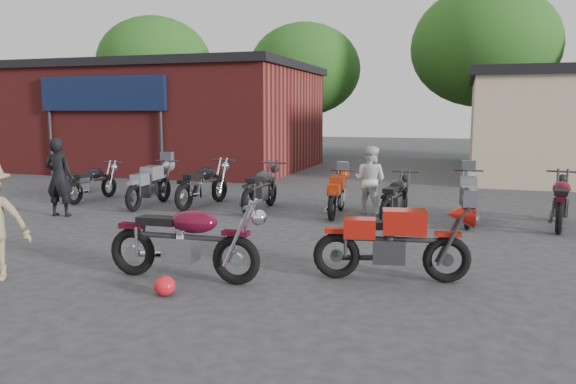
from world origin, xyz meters
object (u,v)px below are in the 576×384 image
(row_bike_0, at_px, (93,180))
(row_bike_2, at_px, (203,182))
(person_dark, at_px, (59,177))
(row_bike_6, at_px, (468,196))
(person_light, at_px, (370,180))
(helmet, at_px, (165,286))
(sportbike, at_px, (395,238))
(row_bike_3, at_px, (261,186))
(vintage_motorcycle, at_px, (186,236))
(row_bike_4, at_px, (337,192))
(row_bike_1, at_px, (150,183))
(row_bike_7, at_px, (561,198))
(row_bike_5, at_px, (395,196))

(row_bike_0, relative_size, row_bike_2, 0.88)
(person_dark, xyz_separation_m, row_bike_6, (8.87, 1.98, -0.31))
(row_bike_0, bearing_deg, person_light, -84.74)
(person_dark, bearing_deg, helmet, 133.46)
(sportbike, bearing_deg, helmet, -160.33)
(sportbike, xyz_separation_m, row_bike_3, (-3.76, 4.79, -0.01))
(vintage_motorcycle, bearing_deg, helmet, -87.28)
(vintage_motorcycle, height_order, row_bike_2, vintage_motorcycle)
(sportbike, bearing_deg, row_bike_4, 101.92)
(row_bike_2, bearing_deg, helmet, -149.62)
(sportbike, xyz_separation_m, row_bike_1, (-6.62, 4.52, -0.01))
(vintage_motorcycle, relative_size, helmet, 7.83)
(vintage_motorcycle, xyz_separation_m, row_bike_7, (5.63, 5.63, -0.04))
(sportbike, xyz_separation_m, row_bike_5, (-0.51, 4.40, -0.05))
(person_light, bearing_deg, row_bike_0, 19.08)
(person_light, xyz_separation_m, row_bike_0, (-7.41, -0.22, -0.25))
(row_bike_6, relative_size, row_bike_7, 0.97)
(row_bike_4, relative_size, row_bike_7, 0.89)
(row_bike_0, bearing_deg, helmet, -134.31)
(vintage_motorcycle, distance_m, row_bike_6, 6.74)
(person_dark, relative_size, person_light, 1.13)
(row_bike_0, height_order, row_bike_2, row_bike_2)
(sportbike, bearing_deg, row_bike_3, 118.49)
(row_bike_2, bearing_deg, row_bike_3, -87.57)
(sportbike, distance_m, row_bike_3, 6.09)
(helmet, bearing_deg, row_bike_2, 111.81)
(sportbike, xyz_separation_m, row_bike_2, (-5.36, 4.96, 0.01))
(row_bike_1, height_order, row_bike_4, row_bike_1)
(vintage_motorcycle, bearing_deg, person_light, 73.44)
(vintage_motorcycle, height_order, row_bike_3, vintage_motorcycle)
(person_dark, distance_m, row_bike_7, 10.89)
(row_bike_0, xyz_separation_m, row_bike_6, (9.58, -0.17, 0.04))
(sportbike, xyz_separation_m, person_dark, (-7.87, 2.73, 0.28))
(helmet, bearing_deg, row_bike_0, 132.15)
(vintage_motorcycle, relative_size, person_light, 1.39)
(row_bike_0, bearing_deg, row_bike_3, -87.54)
(person_dark, bearing_deg, row_bike_2, -144.93)
(row_bike_2, relative_size, row_bike_4, 1.15)
(person_light, bearing_deg, row_bike_5, 150.81)
(vintage_motorcycle, bearing_deg, person_dark, 143.52)
(sportbike, distance_m, row_bike_6, 4.81)
(row_bike_3, distance_m, row_bike_6, 4.76)
(row_bike_1, bearing_deg, row_bike_6, -90.82)
(row_bike_6, bearing_deg, row_bike_5, 101.08)
(row_bike_6, bearing_deg, row_bike_0, 88.60)
(sportbike, height_order, row_bike_1, sportbike)
(vintage_motorcycle, height_order, person_dark, person_dark)
(person_dark, height_order, row_bike_1, person_dark)
(row_bike_2, distance_m, row_bike_3, 1.61)
(row_bike_3, bearing_deg, row_bike_7, -89.58)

